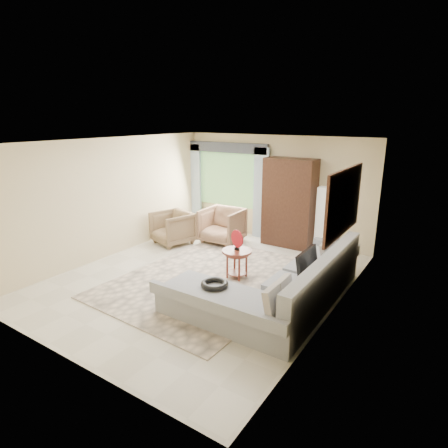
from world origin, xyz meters
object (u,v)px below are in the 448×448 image
Objects in this scene: coffee_table at (237,264)px; armchair_left at (173,228)px; armchair_right at (222,226)px; armoire at (289,203)px; potted_plant at (201,218)px; floor_lamp at (322,219)px; sectional_sofa at (285,291)px; tv_screen at (308,264)px.

armchair_left is at bearing 159.37° from coffee_table.
armchair_right is 1.72m from armoire.
potted_plant is 0.37× the size of floor_lamp.
potted_plant is 3.50m from floor_lamp.
sectional_sofa is 1.65× the size of armoire.
potted_plant is (-4.16, 2.69, -0.44)m from tv_screen.
armchair_right is 0.63× the size of floor_lamp.
sectional_sofa reaches higher than armchair_right.
sectional_sofa is 6.01× the size of coffee_table.
tv_screen is 2.79m from floor_lamp.
floor_lamp is (2.24, 0.78, 0.32)m from armchair_right.
tv_screen is at bearing 0.00° from armchair_left.
floor_lamp is at bearing 0.22° from potted_plant.
potted_plant is (-2.66, 2.41, -0.02)m from coffee_table.
tv_screen is 0.49× the size of floor_lamp.
sectional_sofa is 4.68× the size of tv_screen.
floor_lamp is (0.81, 2.42, 0.45)m from coffee_table.
coffee_table is (-1.24, 0.53, 0.02)m from sectional_sofa.
armoire is at bearing -175.71° from floor_lamp.
floor_lamp is (0.80, 0.06, -0.30)m from armoire.
coffee_table is 2.48m from armoire.
coffee_table is 2.59m from floor_lamp.
armchair_right is (-1.43, 1.65, 0.13)m from coffee_table.
coffee_table is 2.19m from armchair_right.
armoire is 0.86m from floor_lamp.
sectional_sofa is 6.17× the size of potted_plant.
potted_plant is (-0.25, 1.51, -0.12)m from armchair_left.
tv_screen is 1.59m from coffee_table.
tv_screen is 4.10m from armchair_left.
armoire reaches higher than potted_plant.
sectional_sofa is 3.96× the size of armchair_left.
tv_screen is 3.06m from armoire.
armoire is at bearing -1.00° from potted_plant.
armchair_left is (-2.40, 0.90, 0.10)m from coffee_table.
tv_screen reaches higher than armchair_right.
floor_lamp is (-0.43, 2.96, 0.47)m from sectional_sofa.
tv_screen is 4.98m from potted_plant.
potted_plant is at bearing 147.15° from tv_screen.
armchair_right is (-2.94, 1.93, -0.29)m from tv_screen.
tv_screen reaches higher than sectional_sofa.
tv_screen is 1.32× the size of potted_plant.
armoire reaches higher than tv_screen.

